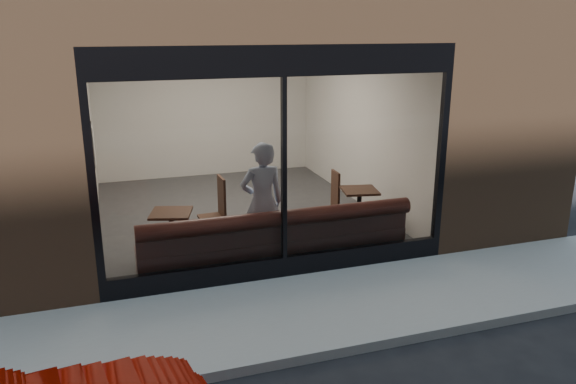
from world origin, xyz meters
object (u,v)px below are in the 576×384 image
object	(u,v)px
cafe_table_left	(171,213)
cafe_table_right	(360,190)
banquette	(276,251)
person	(262,202)
cafe_chair_left	(212,218)
cafe_chair_right	(325,210)

from	to	relation	value
cafe_table_left	cafe_table_right	world-z (taller)	same
banquette	cafe_table_left	size ratio (longest dim) A/B	6.82
person	cafe_chair_left	distance (m)	1.69
cafe_table_right	banquette	bearing A→B (deg)	-152.54
banquette	cafe_chair_right	distance (m)	2.06
banquette	person	world-z (taller)	person
cafe_chair_left	cafe_chair_right	bearing A→B (deg)	169.99
person	cafe_table_left	bearing A→B (deg)	-20.33
banquette	cafe_table_right	world-z (taller)	cafe_table_right
cafe_chair_right	person	bearing A→B (deg)	42.52
person	cafe_chair_left	world-z (taller)	person
cafe_chair_left	cafe_chair_right	xyz separation A→B (m)	(2.01, -0.24, 0.00)
cafe_table_left	cafe_table_right	distance (m)	3.21
banquette	cafe_table_right	distance (m)	2.08
person	cafe_chair_left	bearing A→B (deg)	-72.92
cafe_table_right	cafe_chair_left	xyz separation A→B (m)	(-2.40, 0.82, -0.50)
cafe_table_right	cafe_chair_right	world-z (taller)	cafe_table_right
person	cafe_chair_right	size ratio (longest dim) A/B	4.80
banquette	person	bearing A→B (deg)	112.59
banquette	cafe_chair_right	xyz separation A→B (m)	(1.39, 1.51, 0.01)
cafe_table_left	cafe_table_right	xyz separation A→B (m)	(3.20, 0.21, 0.00)
banquette	cafe_table_right	xyz separation A→B (m)	(1.78, 0.93, 0.52)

